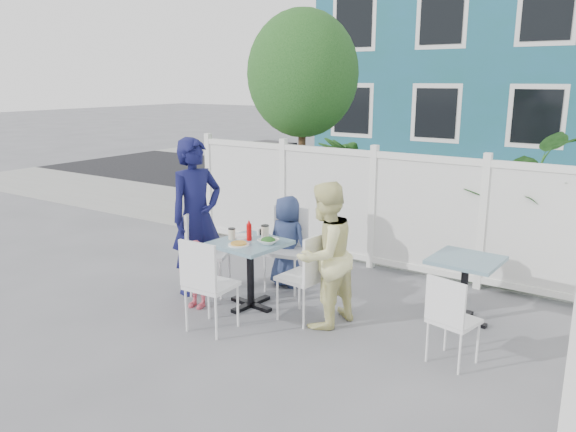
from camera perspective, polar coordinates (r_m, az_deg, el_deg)
The scene contains 29 objects.
ground at distance 5.97m, azimuth -2.71°, elevation -11.24°, with size 80.00×80.00×0.00m, color slate.
near_sidewalk at distance 9.11m, azimuth 11.61°, elevation -2.56°, with size 24.00×2.60×0.01m, color gray.
street at distance 12.53m, azimuth 18.08°, elevation 1.48°, with size 24.00×5.00×0.01m, color black.
far_sidewalk at distance 15.49m, azimuth 21.26°, elevation 3.47°, with size 24.00×1.60×0.01m, color gray.
building at distance 18.72m, azimuth 22.95°, elevation 14.19°, with size 11.00×6.00×6.00m.
fence_back at distance 7.63m, azimuth 8.58°, elevation 0.45°, with size 5.86×0.08×1.60m.
tree at distance 9.04m, azimuth 1.47°, elevation 14.20°, with size 1.80×1.62×3.59m.
utility_cabinet at distance 10.41m, azimuth -1.73°, elevation 3.50°, with size 0.72×0.51×1.34m, color gold.
potted_shrub_a at distance 8.56m, azimuth 6.04°, elevation 2.38°, with size 0.94×0.94×1.69m, color #164115.
potted_shrub_b at distance 7.65m, azimuth 22.19°, elevation 0.71°, with size 1.67×1.45×1.86m, color #164115.
main_table at distance 6.29m, azimuth -3.87°, elevation -4.11°, with size 0.80×0.80×0.77m.
spare_table at distance 6.17m, azimuth 17.56°, elevation -5.53°, with size 0.71×0.71×0.71m.
chair_left at distance 6.78m, azimuth -8.66°, elevation -2.99°, with size 0.59×0.59×1.00m.
chair_right at distance 5.91m, azimuth 2.04°, elevation -5.58°, with size 0.47×0.48×0.97m.
chair_back at distance 6.88m, azimuth -0.01°, elevation -2.66°, with size 0.53×0.52×0.99m.
chair_near at distance 5.71m, azimuth -8.35°, elevation -6.35°, with size 0.47×0.45×0.98m.
chair_spare at distance 5.25m, azimuth 16.16°, elevation -9.59°, with size 0.46×0.45×0.84m.
man at distance 6.73m, azimuth -9.28°, elevation -0.05°, with size 0.68×0.45×1.87m, color #101240.
woman at distance 5.79m, azimuth 3.73°, elevation -3.98°, with size 0.74×0.58×1.52m, color #EDE558.
boy at distance 6.92m, azimuth -0.06°, elevation -2.61°, with size 0.56×0.36×1.14m, color navy.
toddler at distance 6.42m, azimuth -9.29°, elevation -5.80°, with size 0.46×0.19×0.78m, color pink.
plate_main at distance 6.11m, azimuth -5.03°, elevation -2.92°, with size 0.23×0.23×0.01m, color white.
plate_side at distance 6.41m, azimuth -4.68°, elevation -2.09°, with size 0.24×0.24×0.02m, color white.
salad_bowl at distance 6.14m, azimuth -2.02°, elevation -2.60°, with size 0.22×0.22×0.05m, color white.
coffee_cup_a at distance 6.33m, azimuth -5.73°, elevation -1.86°, with size 0.08×0.08×0.12m, color beige.
coffee_cup_b at distance 6.38m, azimuth -2.36°, elevation -1.61°, with size 0.09×0.09×0.13m, color beige.
ketchup_bottle at distance 6.27m, azimuth -3.98°, elevation -1.65°, with size 0.06×0.06×0.19m, color #BE0607.
salt_shaker at distance 6.48m, azimuth -3.03°, elevation -1.65°, with size 0.03×0.03×0.07m, color white.
pepper_shaker at distance 6.48m, azimuth -2.82°, elevation -1.63°, with size 0.03×0.03×0.07m, color black.
Camera 1 is at (3.23, -4.34, 2.52)m, focal length 35.00 mm.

